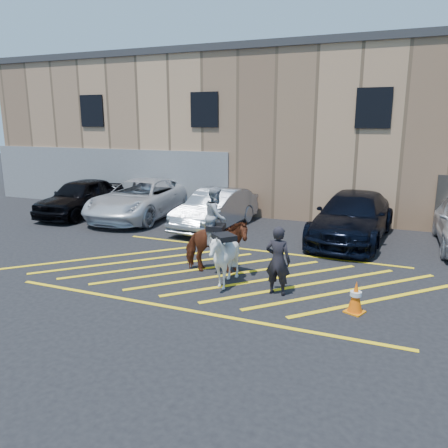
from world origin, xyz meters
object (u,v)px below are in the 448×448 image
at_px(car_silver_sedan, 216,209).
at_px(car_blue_suv, 353,217).
at_px(handler, 278,261).
at_px(traffic_cone, 356,297).
at_px(car_black_suv, 81,197).
at_px(mounted_bay, 216,239).
at_px(saddled_white, 224,258).
at_px(car_white_pickup, 141,199).

distance_m(car_silver_sedan, car_blue_suv, 5.17).
height_order(car_silver_sedan, handler, handler).
bearing_deg(traffic_cone, handler, 168.27).
xyz_separation_m(car_black_suv, car_silver_sedan, (6.54, 0.02, -0.05)).
distance_m(mounted_bay, saddled_white, 1.05).
bearing_deg(handler, car_white_pickup, -34.65).
bearing_deg(car_silver_sedan, car_white_pickup, 177.96).
distance_m(car_black_suv, mounted_bay, 9.86).
bearing_deg(handler, saddled_white, 3.99).
distance_m(car_black_suv, car_blue_suv, 11.70).
distance_m(car_black_suv, handler, 12.00).
height_order(mounted_bay, traffic_cone, mounted_bay).
relative_size(car_silver_sedan, saddled_white, 2.62).
xyz_separation_m(handler, mounted_bay, (-1.98, 0.84, 0.12)).
xyz_separation_m(car_black_suv, traffic_cone, (12.46, -6.04, -0.45)).
height_order(car_blue_suv, traffic_cone, car_blue_suv).
bearing_deg(mounted_bay, car_white_pickup, 137.37).
xyz_separation_m(car_black_suv, handler, (10.58, -5.65, 0.04)).
xyz_separation_m(handler, traffic_cone, (1.88, -0.39, -0.49)).
bearing_deg(handler, car_silver_sedan, -50.71).
height_order(car_white_pickup, saddled_white, car_white_pickup).
relative_size(car_black_suv, traffic_cone, 6.56).
relative_size(car_silver_sedan, handler, 2.72).
bearing_deg(car_blue_suv, car_silver_sedan, -172.38).
bearing_deg(car_black_suv, car_silver_sedan, -2.14).
height_order(car_white_pickup, traffic_cone, car_white_pickup).
distance_m(car_blue_suv, handler, 6.01).
distance_m(car_black_suv, car_white_pickup, 2.82).
relative_size(handler, saddled_white, 0.96).
distance_m(mounted_bay, traffic_cone, 4.09).
relative_size(car_black_suv, handler, 2.81).
relative_size(car_blue_suv, saddled_white, 3.20).
bearing_deg(car_black_suv, handler, -30.44).
bearing_deg(car_white_pickup, mounted_bay, -45.43).
relative_size(car_black_suv, saddled_white, 2.70).
distance_m(car_silver_sedan, handler, 6.97).
bearing_deg(car_white_pickup, car_blue_suv, -4.74).
bearing_deg(traffic_cone, car_blue_suv, 96.86).
bearing_deg(mounted_bay, car_blue_suv, 58.56).
height_order(car_black_suv, traffic_cone, car_black_suv).
bearing_deg(saddled_white, car_black_suv, 148.37).
height_order(car_silver_sedan, car_blue_suv, car_blue_suv).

